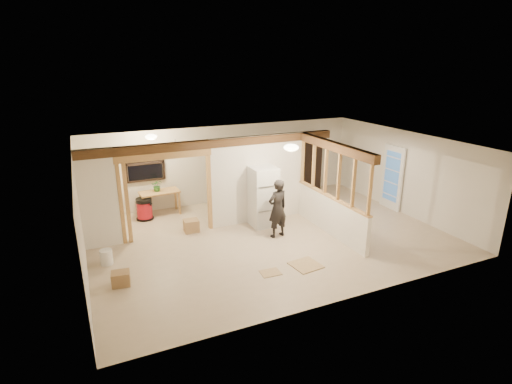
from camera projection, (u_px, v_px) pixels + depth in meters
name	position (u px, v px, depth m)	size (l,w,h in m)	color
floor	(270.00, 237.00, 10.61)	(9.00, 6.50, 0.01)	#C3AC91
ceiling	(271.00, 144.00, 9.83)	(9.00, 6.50, 0.01)	white
wall_back	(226.00, 164.00, 13.03)	(9.00, 0.01, 2.50)	silver
wall_front	(347.00, 242.00, 7.40)	(9.00, 0.01, 2.50)	silver
wall_left	(80.00, 219.00, 8.47)	(0.01, 6.50, 2.50)	silver
wall_right	(405.00, 173.00, 11.97)	(0.01, 6.50, 2.50)	silver
partition_left_stub	(99.00, 199.00, 9.68)	(0.90, 0.12, 2.50)	white
partition_center	(258.00, 179.00, 11.33)	(2.80, 0.12, 2.50)	white
doorway_frame	(167.00, 196.00, 10.37)	(2.46, 0.14, 2.20)	tan
header_beam_back	(217.00, 143.00, 10.51)	(7.00, 0.18, 0.22)	brown
header_beam_right	(334.00, 146.00, 10.14)	(0.18, 3.30, 0.22)	brown
pony_wall	(330.00, 215.00, 10.73)	(0.12, 3.20, 1.00)	white
stud_partition	(332.00, 174.00, 10.36)	(0.14, 3.20, 1.32)	tan
window_back	(145.00, 163.00, 11.86)	(1.12, 0.10, 1.10)	black
french_door	(392.00, 178.00, 12.36)	(0.12, 0.86, 2.00)	white
ceiling_dome_main	(291.00, 147.00, 9.52)	(0.36, 0.36, 0.16)	#FFEABF
ceiling_dome_util	(151.00, 137.00, 10.85)	(0.32, 0.32, 0.14)	#FFEABF
hanging_bulb	(176.00, 151.00, 10.53)	(0.07, 0.07, 0.07)	#FFD88C
refrigerator	(263.00, 197.00, 11.11)	(0.70, 0.68, 1.69)	white
woman	(278.00, 208.00, 10.39)	(0.58, 0.38, 1.58)	black
work_table	(160.00, 203.00, 12.06)	(1.16, 0.58, 0.73)	tan
potted_plant	(157.00, 186.00, 11.89)	(0.32, 0.27, 0.35)	#296C2B
shop_vac	(144.00, 209.00, 11.67)	(0.50, 0.50, 0.66)	#AC121E
bookshelf	(308.00, 165.00, 14.09)	(0.94, 0.31, 1.88)	black
bucket	(106.00, 257.00, 9.12)	(0.28, 0.28, 0.35)	silver
box_util_a	(191.00, 226.00, 10.88)	(0.39, 0.34, 0.34)	#9D764C
box_util_b	(111.00, 228.00, 10.79)	(0.29, 0.29, 0.27)	#9D764C
box_front	(121.00, 279.00, 8.28)	(0.37, 0.30, 0.30)	#9D764C
floor_panel_near	(306.00, 265.00, 9.11)	(0.62, 0.62, 0.02)	tan
floor_panel_far	(270.00, 273.00, 8.79)	(0.43, 0.35, 0.01)	tan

